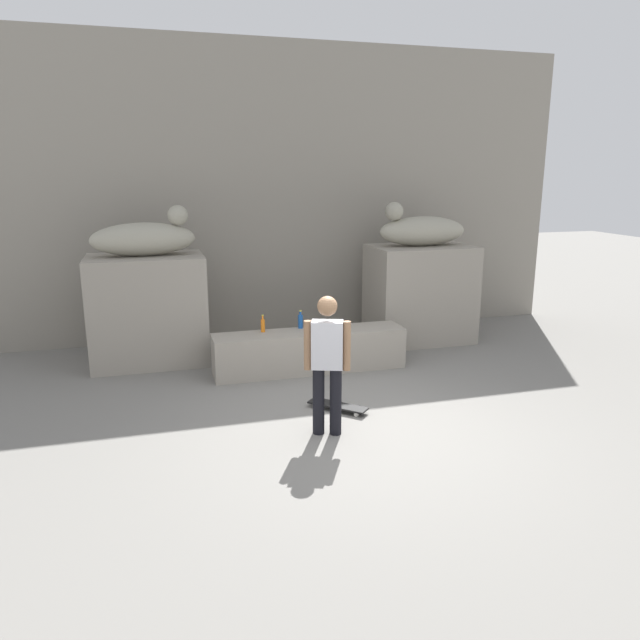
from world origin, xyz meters
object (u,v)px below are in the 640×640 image
object	(u,v)px
skateboard	(338,406)
bottle_orange	(263,325)
bottle_blue	(300,321)
statue_reclining_right	(421,230)
statue_reclining_left	(146,238)
skater	(327,360)

from	to	relation	value
skateboard	bottle_orange	xyz separation A→B (m)	(-0.63, 1.82, 0.68)
bottle_blue	bottle_orange	bearing A→B (deg)	-174.30
statue_reclining_right	skateboard	bearing A→B (deg)	49.69
statue_reclining_left	skateboard	xyz separation A→B (m)	(2.28, -2.80, -1.96)
statue_reclining_left	bottle_orange	bearing A→B (deg)	-35.08
statue_reclining_right	bottle_orange	bearing A→B (deg)	18.23
skater	bottle_orange	distance (m)	2.48
skateboard	bottle_orange	world-z (taller)	bottle_orange
bottle_orange	statue_reclining_left	bearing A→B (deg)	149.21
statue_reclining_right	skater	distance (m)	4.54
statue_reclining_left	bottle_blue	world-z (taller)	statue_reclining_left
statue_reclining_left	bottle_blue	bearing A→B (deg)	-26.46
skater	skateboard	world-z (taller)	skater
skateboard	bottle_blue	bearing A→B (deg)	134.61
statue_reclining_left	statue_reclining_right	distance (m)	4.69
statue_reclining_left	skater	size ratio (longest dim) A/B	0.98
statue_reclining_right	skateboard	size ratio (longest dim) A/B	2.24
skater	bottle_orange	bearing A→B (deg)	116.32
skater	bottle_blue	bearing A→B (deg)	102.34
skater	bottle_orange	world-z (taller)	skater
skater	bottle_blue	distance (m)	2.55
statue_reclining_right	skateboard	world-z (taller)	statue_reclining_right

